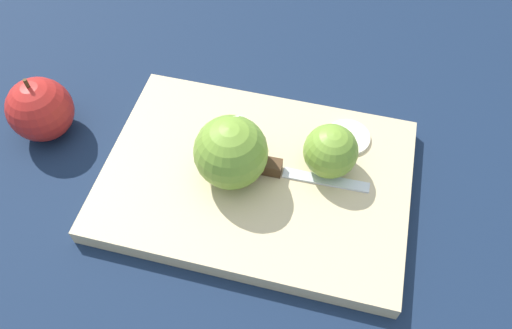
# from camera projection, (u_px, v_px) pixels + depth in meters

# --- Properties ---
(ground_plane) EXTENTS (4.00, 4.00, 0.00)m
(ground_plane) POSITION_uv_depth(u_px,v_px,m) (256.00, 184.00, 0.64)
(ground_plane) COLOR #14233D
(cutting_board) EXTENTS (0.39, 0.27, 0.02)m
(cutting_board) POSITION_uv_depth(u_px,v_px,m) (256.00, 179.00, 0.63)
(cutting_board) COLOR #D1B789
(cutting_board) RESTS_ON ground_plane
(apple_half_left) EXTENTS (0.09, 0.09, 0.09)m
(apple_half_left) POSITION_uv_depth(u_px,v_px,m) (231.00, 152.00, 0.59)
(apple_half_left) COLOR olive
(apple_half_left) RESTS_ON cutting_board
(apple_half_right) EXTENTS (0.07, 0.07, 0.07)m
(apple_half_right) POSITION_uv_depth(u_px,v_px,m) (331.00, 151.00, 0.60)
(apple_half_right) COLOR olive
(apple_half_right) RESTS_ON cutting_board
(knife) EXTENTS (0.17, 0.02, 0.02)m
(knife) POSITION_uv_depth(u_px,v_px,m) (271.00, 168.00, 0.62)
(knife) COLOR silver
(knife) RESTS_ON cutting_board
(apple_slice) EXTENTS (0.06, 0.06, 0.00)m
(apple_slice) POSITION_uv_depth(u_px,v_px,m) (348.00, 137.00, 0.65)
(apple_slice) COLOR #EFE5C6
(apple_slice) RESTS_ON cutting_board
(apple_whole) EXTENTS (0.09, 0.09, 0.10)m
(apple_whole) POSITION_uv_depth(u_px,v_px,m) (40.00, 109.00, 0.66)
(apple_whole) COLOR red
(apple_whole) RESTS_ON ground_plane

